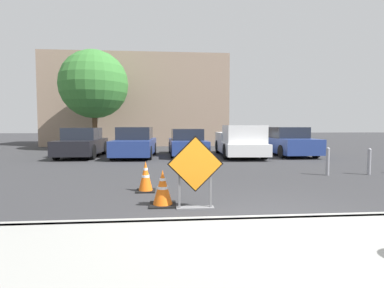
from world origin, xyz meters
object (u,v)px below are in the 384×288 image
object	(u,v)px
parked_car_second	(135,143)
parked_car_third	(187,143)
road_closed_sign	(195,170)
parked_car_fourth	(288,142)
pickup_truck	(240,143)
parked_car_nearest	(82,143)
bollard_second	(369,161)
traffic_cone_nearest	(163,188)
traffic_cone_second	(146,177)
bollard_nearest	(328,160)

from	to	relation	value
parked_car_second	parked_car_third	xyz separation A→B (m)	(2.67, 0.54, -0.04)
road_closed_sign	parked_car_fourth	xyz separation A→B (m)	(5.89, 9.79, -0.06)
parked_car_fourth	pickup_truck	bearing A→B (deg)	9.32
parked_car_nearest	bollard_second	world-z (taller)	parked_car_nearest
traffic_cone_nearest	parked_car_third	bearing A→B (deg)	83.26
traffic_cone_second	bollard_second	distance (m)	7.29
parked_car_fourth	bollard_second	xyz separation A→B (m)	(0.11, -6.31, -0.24)
traffic_cone_nearest	parked_car_fourth	distance (m)	11.52
parked_car_second	bollard_second	xyz separation A→B (m)	(8.13, -6.15, -0.23)
road_closed_sign	bollard_second	world-z (taller)	road_closed_sign
parked_car_fourth	bollard_second	distance (m)	6.32
traffic_cone_nearest	parked_car_third	world-z (taller)	parked_car_third
road_closed_sign	traffic_cone_second	xyz separation A→B (m)	(-1.06, 1.60, -0.39)
traffic_cone_second	traffic_cone_nearest	bearing A→B (deg)	-71.90
road_closed_sign	bollard_second	bearing A→B (deg)	30.08
traffic_cone_nearest	parked_car_third	xyz separation A→B (m)	(1.17, 9.86, 0.30)
parked_car_third	pickup_truck	size ratio (longest dim) A/B	0.80
parked_car_third	pickup_truck	world-z (taller)	pickup_truck
road_closed_sign	bollard_nearest	distance (m)	5.76
bollard_second	road_closed_sign	bearing A→B (deg)	-149.92
bollard_nearest	bollard_second	world-z (taller)	bollard_nearest
traffic_cone_second	parked_car_third	distance (m)	8.70
parked_car_second	bollard_nearest	world-z (taller)	parked_car_second
parked_car_third	pickup_truck	distance (m)	2.79
parked_car_third	bollard_second	size ratio (longest dim) A/B	4.91
road_closed_sign	parked_car_third	xyz separation A→B (m)	(0.54, 10.15, -0.10)
parked_car_second	bollard_second	bearing A→B (deg)	145.09
road_closed_sign	traffic_cone_nearest	distance (m)	0.80
parked_car_second	bollard_second	world-z (taller)	parked_car_second
bollard_second	pickup_truck	bearing A→B (deg)	115.62
traffic_cone_second	parked_car_second	bearing A→B (deg)	97.67
parked_car_third	bollard_second	bearing A→B (deg)	127.78
pickup_truck	parked_car_fourth	bearing A→B (deg)	-166.99
road_closed_sign	bollard_nearest	bearing A→B (deg)	37.12
parked_car_nearest	parked_car_second	size ratio (longest dim) A/B	0.98
pickup_truck	bollard_second	xyz separation A→B (m)	(2.80, -5.83, -0.26)
road_closed_sign	bollard_second	xyz separation A→B (m)	(5.99, 3.47, -0.29)
pickup_truck	parked_car_fourth	size ratio (longest dim) A/B	1.22
parked_car_third	parked_car_nearest	bearing A→B (deg)	1.20
traffic_cone_second	pickup_truck	size ratio (longest dim) A/B	0.14
bollard_nearest	road_closed_sign	bearing A→B (deg)	-142.88
parked_car_second	pickup_truck	bearing A→B (deg)	178.81
traffic_cone_second	bollard_nearest	bearing A→B (deg)	18.30
parked_car_fourth	parked_car_second	bearing A→B (deg)	0.38
road_closed_sign	parked_car_fourth	size ratio (longest dim) A/B	0.33
road_closed_sign	parked_car_nearest	xyz separation A→B (m)	(-4.81, 9.91, -0.07)
parked_car_fourth	bollard_nearest	xyz separation A→B (m)	(-1.30, -6.31, -0.22)
parked_car_nearest	bollard_nearest	size ratio (longest dim) A/B	4.61
bollard_nearest	parked_car_fourth	bearing A→B (deg)	78.37
traffic_cone_nearest	parked_car_nearest	distance (m)	10.49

